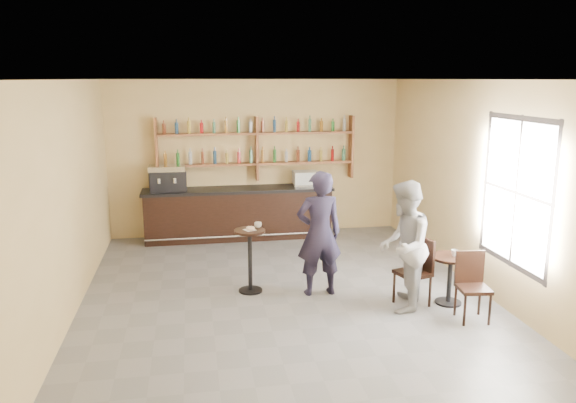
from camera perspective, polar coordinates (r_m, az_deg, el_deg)
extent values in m
plane|color=slate|center=(8.73, -0.40, -9.21)|extent=(7.00, 7.00, 0.00)
plane|color=white|center=(8.11, -0.43, 12.30)|extent=(7.00, 7.00, 0.00)
plane|color=#D4B478|center=(11.69, -3.25, 4.44)|extent=(7.00, 0.00, 7.00)
plane|color=#D4B478|center=(4.97, 6.30, -6.66)|extent=(7.00, 0.00, 7.00)
plane|color=#D4B478|center=(8.33, -21.21, 0.37)|extent=(0.00, 7.00, 7.00)
plane|color=#D4B478|center=(9.24, 18.27, 1.71)|extent=(0.00, 7.00, 7.00)
plane|color=white|center=(8.20, 22.17, 0.83)|extent=(0.00, 2.00, 2.00)
cube|color=white|center=(8.48, -3.92, -2.88)|extent=(0.21, 0.21, 0.00)
torus|color=#C58148|center=(8.47, -3.85, -2.73)|extent=(0.14, 0.14, 0.05)
imported|color=white|center=(8.58, -3.06, -2.40)|extent=(0.12, 0.12, 0.09)
imported|color=black|center=(8.40, 3.19, -3.26)|extent=(0.71, 0.48, 1.90)
imported|color=white|center=(8.43, 16.56, -5.03)|extent=(0.13, 0.13, 0.09)
imported|color=gray|center=(8.02, 11.65, -4.46)|extent=(1.03, 1.12, 1.85)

